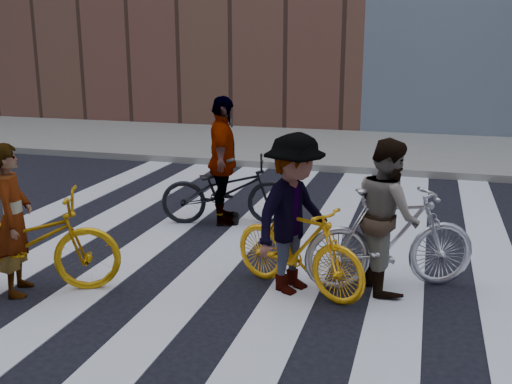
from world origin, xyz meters
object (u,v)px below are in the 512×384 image
at_px(bike_yellow_left, 20,244).
at_px(rider_rear, 223,161).
at_px(bike_silver_mid, 391,239).
at_px(rider_left, 13,220).
at_px(bike_yellow_right, 298,247).
at_px(rider_mid, 387,215).
at_px(rider_right, 294,214).
at_px(bike_dark_rear, 227,190).

relative_size(bike_yellow_left, rider_rear, 1.11).
height_order(bike_silver_mid, rider_left, rider_left).
height_order(bike_yellow_left, rider_rear, rider_rear).
distance_m(bike_silver_mid, bike_yellow_right, 1.02).
xyz_separation_m(bike_yellow_right, rider_mid, (0.90, 0.37, 0.33)).
distance_m(bike_yellow_right, rider_right, 0.37).
xyz_separation_m(bike_dark_rear, rider_rear, (-0.05, 0.00, 0.44)).
bearing_deg(bike_yellow_right, rider_left, 131.27).
bearing_deg(rider_left, bike_silver_mid, -96.83).
xyz_separation_m(bike_yellow_left, bike_dark_rear, (1.31, 3.01, -0.05)).
bearing_deg(rider_left, rider_rear, -48.10).
relative_size(bike_yellow_right, rider_rear, 0.90).
xyz_separation_m(bike_yellow_right, rider_left, (-2.90, -0.86, 0.31)).
bearing_deg(bike_yellow_left, bike_yellow_right, -97.72).
distance_m(bike_yellow_left, rider_mid, 3.96).
relative_size(bike_dark_rear, rider_rear, 1.02).
xyz_separation_m(rider_mid, rider_right, (-0.95, -0.37, 0.03)).
bearing_deg(rider_mid, bike_silver_mid, -113.28).
xyz_separation_m(bike_yellow_right, rider_right, (-0.05, 0.00, 0.36)).
bearing_deg(bike_dark_rear, rider_mid, -142.91).
height_order(bike_silver_mid, rider_rear, rider_rear).
distance_m(bike_yellow_left, bike_dark_rear, 3.28).
bearing_deg(rider_mid, rider_left, 84.63).
distance_m(bike_dark_rear, rider_mid, 3.04).
relative_size(bike_silver_mid, rider_left, 1.16).
bearing_deg(rider_left, bike_dark_rear, -48.89).
bearing_deg(rider_right, bike_yellow_left, 131.83).
bearing_deg(bike_silver_mid, bike_yellow_left, 84.63).
bearing_deg(rider_right, rider_left, 131.54).
bearing_deg(rider_left, bike_yellow_right, -97.99).
bearing_deg(bike_dark_rear, bike_silver_mid, -142.36).
bearing_deg(bike_yellow_left, rider_left, 65.48).
relative_size(bike_yellow_left, rider_left, 1.28).
distance_m(bike_silver_mid, bike_dark_rear, 3.06).
bearing_deg(bike_yellow_left, bike_dark_rear, -48.10).
bearing_deg(bike_yellow_left, rider_right, -97.43).
bearing_deg(rider_rear, bike_yellow_right, -160.29).
distance_m(bike_yellow_left, bike_silver_mid, 4.00).
bearing_deg(bike_silver_mid, bike_dark_rear, 31.24).
height_order(rider_left, rider_mid, rider_mid).
bearing_deg(rider_right, bike_yellow_right, -65.26).
bearing_deg(bike_dark_rear, bike_yellow_right, -161.16).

